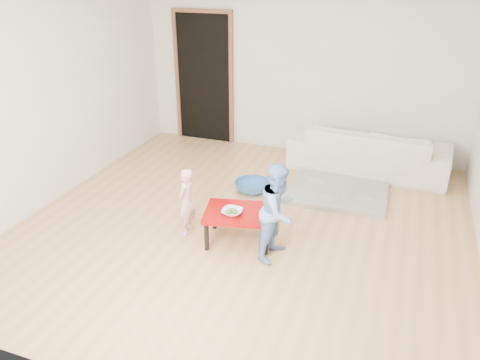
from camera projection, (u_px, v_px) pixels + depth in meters
The scene contains 13 objects.
floor at pixel (246, 224), 5.45m from camera, with size 5.00×5.00×0.01m, color tan.
back_wall at pixel (302, 69), 7.02m from camera, with size 5.00×0.02×2.60m, color silver.
left_wall at pixel (52, 95), 5.67m from camera, with size 0.02×5.00×2.60m, color silver.
doorway at pixel (204, 79), 7.61m from camera, with size 1.02×0.08×2.11m, color brown, non-canonical shape.
sofa at pixel (369, 150), 6.70m from camera, with size 2.20×0.86×0.64m, color white.
cushion at pixel (345, 139), 6.62m from camera, with size 0.46×0.40×0.12m, color #EFA51A.
red_table at pixel (239, 226), 5.04m from camera, with size 0.72×0.54×0.36m, color #930808, non-canonical shape.
bowl at pixel (232, 212), 4.90m from camera, with size 0.21×0.21×0.05m, color white.
broccoli at pixel (232, 212), 4.90m from camera, with size 0.12×0.12×0.06m, color #2D5919, non-canonical shape.
child_pink at pixel (186, 202), 5.12m from camera, with size 0.28×0.18×0.77m, color #D4607C.
child_blue at pixel (279, 211), 4.66m from camera, with size 0.50×0.39×1.02m, color #699EF3.
basin at pixel (252, 187), 6.17m from camera, with size 0.46×0.46×0.14m, color #2B62A5.
blanket at pixel (338, 192), 6.12m from camera, with size 1.25×1.04×0.06m, color #9B9689, non-canonical shape.
Camera 1 is at (1.56, -4.45, 2.78)m, focal length 35.00 mm.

